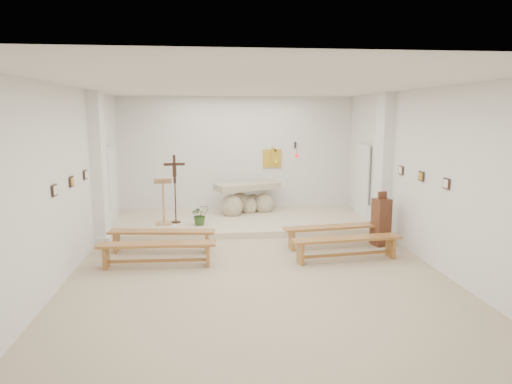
{
  "coord_description": "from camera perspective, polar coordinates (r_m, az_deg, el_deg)",
  "views": [
    {
      "loc": [
        -0.9,
        -8.67,
        2.99
      ],
      "look_at": [
        0.2,
        1.6,
        1.21
      ],
      "focal_mm": 32.0,
      "sensor_mm": 36.0,
      "label": 1
    }
  ],
  "objects": [
    {
      "name": "ceiling",
      "position": [
        8.73,
        -0.18,
        13.05
      ],
      "size": [
        7.0,
        10.0,
        0.02
      ],
      "primitive_type": "cube",
      "color": "silver",
      "rests_on": "wall_back"
    },
    {
      "name": "wall_right",
      "position": [
        9.8,
        20.58,
        1.87
      ],
      "size": [
        0.02,
        10.0,
        3.5
      ],
      "primitive_type": "cube",
      "color": "white",
      "rests_on": "ground"
    },
    {
      "name": "wall_left",
      "position": [
        9.13,
        -22.52,
        1.21
      ],
      "size": [
        0.02,
        10.0,
        3.5
      ],
      "primitive_type": "cube",
      "color": "white",
      "rests_on": "ground"
    },
    {
      "name": "station_frame_left_front",
      "position": [
        8.38,
        -23.89,
        0.2
      ],
      "size": [
        0.03,
        0.2,
        0.2
      ],
      "primitive_type": "cube",
      "color": "#392419",
      "rests_on": "wall_left"
    },
    {
      "name": "bench_right_second",
      "position": [
        9.6,
        11.27,
        -6.3
      ],
      "size": [
        2.32,
        0.6,
        0.49
      ],
      "rotation": [
        0.0,
        0.0,
        0.1
      ],
      "color": "#A16E2E",
      "rests_on": "ground"
    },
    {
      "name": "radiator_left",
      "position": [
        11.96,
        -18.19,
        -3.87
      ],
      "size": [
        0.1,
        0.85,
        0.52
      ],
      "primitive_type": "cube",
      "color": "silver",
      "rests_on": "ground"
    },
    {
      "name": "lectern",
      "position": [
        12.01,
        -11.51,
        -1.08
      ],
      "size": [
        0.49,
        0.43,
        1.25
      ],
      "rotation": [
        0.0,
        0.0,
        0.12
      ],
      "color": "#B07E56",
      "rests_on": "sanctuary_platform"
    },
    {
      "name": "gold_wall_relief",
      "position": [
        13.84,
        2.02,
        4.21
      ],
      "size": [
        0.55,
        0.04,
        0.55
      ],
      "primitive_type": "cube",
      "color": "yellow",
      "rests_on": "wall_back"
    },
    {
      "name": "potted_plant",
      "position": [
        11.87,
        -7.01,
        -2.84
      ],
      "size": [
        0.58,
        0.54,
        0.53
      ],
      "primitive_type": "imported",
      "rotation": [
        0.0,
        0.0,
        0.33
      ],
      "color": "#305221",
      "rests_on": "sanctuary_platform"
    },
    {
      "name": "bench_left_second",
      "position": [
        9.23,
        -12.26,
        -6.98
      ],
      "size": [
        2.31,
        0.44,
        0.49
      ],
      "rotation": [
        0.0,
        0.0,
        -0.03
      ],
      "color": "#A16E2E",
      "rests_on": "ground"
    },
    {
      "name": "bench_left_front",
      "position": [
        10.18,
        -11.68,
        -5.39
      ],
      "size": [
        2.32,
        0.61,
        0.49
      ],
      "rotation": [
        0.0,
        0.0,
        -0.11
      ],
      "color": "#A16E2E",
      "rests_on": "ground"
    },
    {
      "name": "sanctuary_lamp",
      "position": [
        13.69,
        5.09,
        4.79
      ],
      "size": [
        0.11,
        0.36,
        0.44
      ],
      "color": "black",
      "rests_on": "wall_back"
    },
    {
      "name": "ground",
      "position": [
        9.22,
        -0.17,
        -9.16
      ],
      "size": [
        7.0,
        10.0,
        0.0
      ],
      "primitive_type": "cube",
      "color": "tan",
      "rests_on": "ground"
    },
    {
      "name": "bench_right_front",
      "position": [
        10.51,
        9.67,
        -4.84
      ],
      "size": [
        2.32,
        0.62,
        0.49
      ],
      "rotation": [
        0.0,
        0.0,
        0.11
      ],
      "color": "#A16E2E",
      "rests_on": "ground"
    },
    {
      "name": "station_frame_right_front",
      "position": [
        9.09,
        22.7,
        0.98
      ],
      "size": [
        0.03,
        0.2,
        0.2
      ],
      "primitive_type": "cube",
      "color": "#392419",
      "rests_on": "wall_right"
    },
    {
      "name": "station_frame_left_rear",
      "position": [
        10.28,
        -20.55,
        2.05
      ],
      "size": [
        0.03,
        0.2,
        0.2
      ],
      "primitive_type": "cube",
      "color": "#392419",
      "rests_on": "wall_left"
    },
    {
      "name": "crucifix_stand",
      "position": [
        12.05,
        -10.11,
        1.0
      ],
      "size": [
        0.54,
        0.24,
        1.79
      ],
      "rotation": [
        0.0,
        0.0,
        0.07
      ],
      "color": "#321B10",
      "rests_on": "sanctuary_platform"
    },
    {
      "name": "station_frame_right_mid",
      "position": [
        9.97,
        19.96,
        1.86
      ],
      "size": [
        0.03,
        0.2,
        0.2
      ],
      "primitive_type": "cube",
      "color": "#392419",
      "rests_on": "wall_right"
    },
    {
      "name": "wall_back",
      "position": [
        13.75,
        -2.34,
        4.59
      ],
      "size": [
        7.0,
        0.02,
        3.5
      ],
      "primitive_type": "cube",
      "color": "white",
      "rests_on": "ground"
    },
    {
      "name": "sanctuary_platform",
      "position": [
        12.55,
        -1.83,
        -3.67
      ],
      "size": [
        6.98,
        3.0,
        0.15
      ],
      "primitive_type": "cube",
      "color": "beige",
      "rests_on": "ground"
    },
    {
      "name": "pilaster_left",
      "position": [
        11.02,
        -19.04,
        2.77
      ],
      "size": [
        0.26,
        0.55,
        3.5
      ],
      "primitive_type": "cube",
      "color": "white",
      "rests_on": "ground"
    },
    {
      "name": "pilaster_right",
      "position": [
        11.56,
        15.63,
        3.25
      ],
      "size": [
        0.26,
        0.55,
        3.5
      ],
      "primitive_type": "cube",
      "color": "white",
      "rests_on": "ground"
    },
    {
      "name": "altar",
      "position": [
        13.21,
        -1.2,
        -1.03
      ],
      "size": [
        1.97,
        1.33,
        0.95
      ],
      "rotation": [
        0.0,
        0.0,
        0.37
      ],
      "color": "beige",
      "rests_on": "sanctuary_platform"
    },
    {
      "name": "station_frame_left_mid",
      "position": [
        9.32,
        -22.05,
        1.22
      ],
      "size": [
        0.03,
        0.2,
        0.2
      ],
      "primitive_type": "cube",
      "color": "#392419",
      "rests_on": "wall_left"
    },
    {
      "name": "donation_pedestal",
      "position": [
        10.82,
        15.36,
        -3.6
      ],
      "size": [
        0.41,
        0.41,
        1.26
      ],
      "rotation": [
        0.0,
        0.0,
        0.26
      ],
      "color": "#542B18",
      "rests_on": "ground"
    },
    {
      "name": "radiator_right",
      "position": [
        12.47,
        14.39,
        -3.14
      ],
      "size": [
        0.1,
        0.85,
        0.52
      ],
      "primitive_type": "cube",
      "color": "silver",
      "rests_on": "ground"
    },
    {
      "name": "station_frame_right_rear",
      "position": [
        10.87,
        17.66,
        2.6
      ],
      "size": [
        0.03,
        0.2,
        0.2
      ],
      "primitive_type": "cube",
      "color": "#392419",
      "rests_on": "wall_right"
    }
  ]
}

